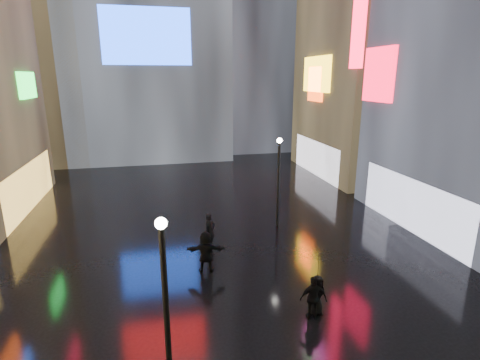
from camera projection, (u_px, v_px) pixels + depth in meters
name	position (u px, v px, depth m)	size (l,w,h in m)	color
ground	(209.00, 227.00, 21.84)	(140.00, 140.00, 0.00)	black
building_right_far	(379.00, 8.00, 30.94)	(10.28, 12.00, 28.00)	black
tower_flank_right	(250.00, 1.00, 43.66)	(12.00, 12.00, 34.00)	black
tower_flank_left	(29.00, 28.00, 36.01)	(10.00, 10.00, 26.00)	black
lamp_near	(166.00, 300.00, 9.58)	(0.30, 0.30, 5.20)	black
lamp_far	(279.00, 177.00, 21.25)	(0.30, 0.30, 5.20)	black
pedestrian_3	(313.00, 298.00, 13.37)	(0.97, 0.40, 1.65)	black
pedestrian_4	(317.00, 295.00, 13.67)	(0.74, 0.48, 1.52)	black
pedestrian_5	(206.00, 252.00, 16.63)	(1.75, 0.56, 1.89)	black
pedestrian_6	(210.00, 231.00, 18.95)	(0.66, 0.44, 1.82)	black
umbrella_2	(319.00, 265.00, 13.35)	(0.95, 0.97, 0.87)	black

